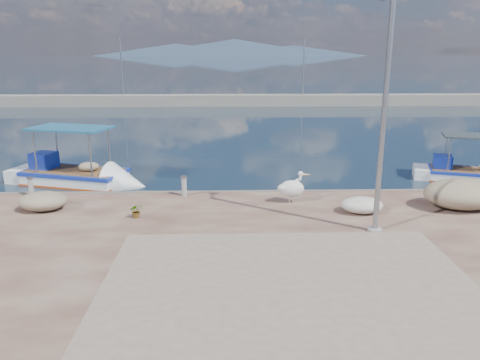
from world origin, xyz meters
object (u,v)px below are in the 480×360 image
at_px(bollard_near, 184,185).
at_px(boat_right, 470,176).
at_px(pelican, 292,188).
at_px(lamp_post, 383,126).
at_px(boat_left, 74,178).

bearing_deg(bollard_near, boat_right, 15.88).
bearing_deg(pelican, lamp_post, -62.72).
height_order(pelican, lamp_post, lamp_post).
relative_size(lamp_post, bollard_near, 8.79).
bearing_deg(boat_left, lamp_post, -16.51).
xyz_separation_m(lamp_post, bollard_near, (-6.24, 3.82, -2.87)).
relative_size(boat_left, lamp_post, 0.95).
xyz_separation_m(boat_right, bollard_near, (-13.13, -3.74, 0.74)).
height_order(boat_right, lamp_post, lamp_post).
xyz_separation_m(boat_left, boat_right, (18.56, 0.02, -0.04)).
xyz_separation_m(pelican, bollard_near, (-4.04, 0.95, -0.12)).
distance_m(boat_left, lamp_post, 14.34).
bearing_deg(boat_left, bollard_near, -18.05).
xyz_separation_m(boat_left, bollard_near, (5.42, -3.71, 0.69)).
bearing_deg(boat_left, pelican, -9.88).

